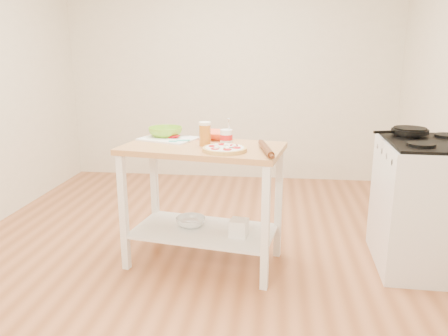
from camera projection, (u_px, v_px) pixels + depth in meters
name	position (u px, v px, depth m)	size (l,w,h in m)	color
room_shell	(199.00, 80.00, 3.10)	(4.04, 4.54, 2.74)	#B06A41
prep_island	(203.00, 180.00, 3.15)	(1.20, 0.79, 0.90)	tan
gas_stove	(427.00, 205.00, 3.15)	(0.69, 0.79, 1.11)	silver
skillet	(409.00, 131.00, 3.23)	(0.41, 0.26, 0.03)	black
pizza	(225.00, 149.00, 2.91)	(0.30, 0.30, 0.05)	#E1B660
cutting_board	(169.00, 138.00, 3.31)	(0.48, 0.42, 0.04)	white
spatula	(178.00, 141.00, 3.18)	(0.15, 0.06, 0.01)	#4AC7B3
knife	(168.00, 135.00, 3.40)	(0.27, 0.04, 0.01)	silver
orange_bowl	(216.00, 135.00, 3.33)	(0.24, 0.24, 0.06)	#FF5727
green_bowl	(166.00, 132.00, 3.37)	(0.26, 0.26, 0.08)	#73B324
beer_pint	(205.00, 134.00, 3.07)	(0.08, 0.08, 0.17)	#BE6E1E
yogurt_tub	(226.00, 137.00, 3.11)	(0.09, 0.09, 0.19)	white
rolling_pin	(266.00, 149.00, 2.88)	(0.04, 0.04, 0.38)	#592B14
shelf_glass_bowl	(191.00, 222.00, 3.31)	(0.22, 0.22, 0.07)	silver
shelf_bin	(239.00, 228.00, 3.13)	(0.12, 0.12, 0.12)	white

